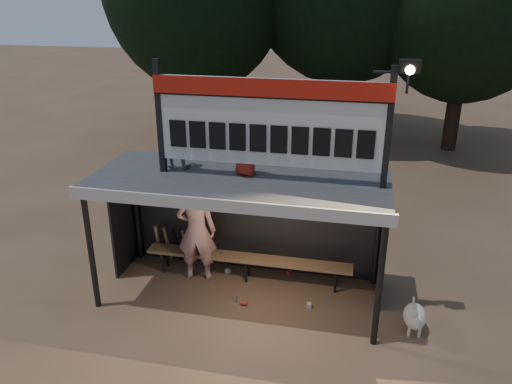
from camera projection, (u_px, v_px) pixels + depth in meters
ground at (241, 294)px, 9.24m from camera, size 80.00×80.00×0.00m
player at (197, 231)px, 9.40m from camera, size 0.80×0.59×2.03m
child_a at (174, 137)px, 8.64m from camera, size 0.57×0.46×1.11m
child_b at (246, 147)px, 8.28m from camera, size 0.56×0.48×0.98m
dugout_shelter at (243, 197)px, 8.78m from camera, size 5.10×2.08×2.32m
scoreboard_assembly at (273, 120)px, 7.88m from camera, size 4.10×0.27×1.99m
bench at (248, 259)px, 9.58m from camera, size 4.00×0.35×0.48m
dog at (415, 317)px, 8.13m from camera, size 0.36×0.81×0.49m
bats at (172, 244)px, 10.15m from camera, size 0.68×0.35×0.84m
litter at (261, 289)px, 9.33m from camera, size 1.83×1.32×0.08m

